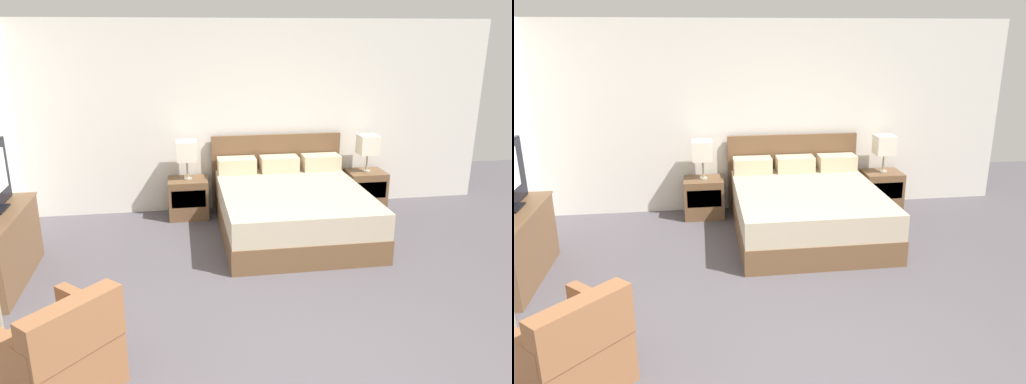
% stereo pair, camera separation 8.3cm
% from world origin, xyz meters
% --- Properties ---
extents(ground_plane, '(11.17, 11.17, 0.00)m').
position_xyz_m(ground_plane, '(0.00, 0.00, 0.00)').
color(ground_plane, '#4C474C').
extents(wall_back, '(6.88, 0.06, 2.51)m').
position_xyz_m(wall_back, '(0.00, 3.75, 1.26)').
color(wall_back, beige).
rests_on(wall_back, ground).
extents(bed, '(1.77, 2.06, 1.03)m').
position_xyz_m(bed, '(0.48, 2.71, 0.31)').
color(bed, brown).
rests_on(bed, ground).
extents(nightstand_left, '(0.51, 0.43, 0.52)m').
position_xyz_m(nightstand_left, '(-0.74, 3.45, 0.26)').
color(nightstand_left, brown).
rests_on(nightstand_left, ground).
extents(nightstand_right, '(0.51, 0.43, 0.52)m').
position_xyz_m(nightstand_right, '(1.70, 3.45, 0.26)').
color(nightstand_right, brown).
rests_on(nightstand_right, ground).
extents(table_lamp_left, '(0.26, 0.26, 0.51)m').
position_xyz_m(table_lamp_left, '(-0.74, 3.45, 0.89)').
color(table_lamp_left, gray).
rests_on(table_lamp_left, nightstand_left).
extents(table_lamp_right, '(0.26, 0.26, 0.51)m').
position_xyz_m(table_lamp_right, '(1.70, 3.45, 0.89)').
color(table_lamp_right, gray).
rests_on(table_lamp_right, nightstand_right).
extents(armchair_by_window, '(0.97, 0.97, 0.76)m').
position_xyz_m(armchair_by_window, '(-1.70, 0.16, 0.28)').
color(armchair_by_window, brown).
rests_on(armchair_by_window, ground).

